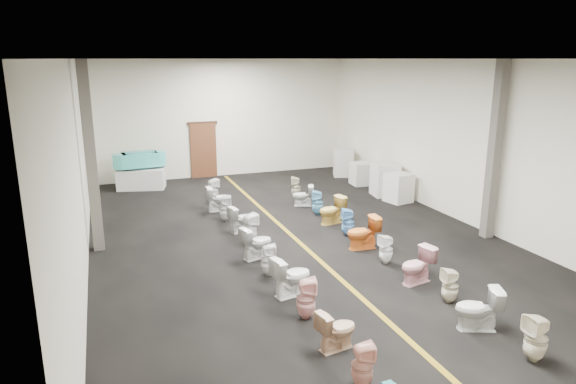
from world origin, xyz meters
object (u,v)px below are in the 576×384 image
toilet_left_5 (268,260)px  toilet_left_8 (242,219)px  toilet_right_10 (296,187)px  appliance_crate_b (385,179)px  toilet_left_11 (213,190)px  toilet_right_0 (536,338)px  toilet_right_8 (318,203)px  display_table (141,179)px  toilet_right_3 (417,266)px  toilet_left_9 (225,208)px  toilet_left_10 (219,199)px  appliance_crate_d (343,163)px  toilet_right_5 (363,233)px  toilet_left_1 (362,366)px  appliance_crate_a (399,188)px  toilet_right_2 (450,286)px  bathtub (140,159)px  toilet_right_6 (348,222)px  toilet_left_7 (250,229)px  toilet_left_6 (257,242)px  toilet_left_4 (291,276)px  toilet_right_4 (386,249)px  toilet_left_2 (336,329)px  toilet_left_3 (306,298)px  toilet_right_9 (303,195)px  toilet_right_7 (332,210)px  appliance_crate_c (362,174)px  toilet_right_1 (478,309)px

toilet_left_5 → toilet_left_8: 2.98m
toilet_left_5 → toilet_right_10: toilet_right_10 is taller
appliance_crate_b → toilet_left_11: 5.76m
toilet_right_0 → toilet_right_8: 8.17m
display_table → toilet_right_3: toilet_right_3 is taller
toilet_left_9 → toilet_left_10: (0.05, 1.06, 0.01)m
appliance_crate_d → toilet_right_5: 8.06m
appliance_crate_d → toilet_left_5: appliance_crate_d is taller
display_table → appliance_crate_d: size_ratio=1.54×
toilet_left_1 → toilet_left_5: size_ratio=0.97×
appliance_crate_a → toilet_right_2: 7.13m
bathtub → toilet_right_6: bearing=-63.7°
appliance_crate_a → toilet_left_8: size_ratio=1.29×
display_table → toilet_left_7: (2.06, -6.83, 0.04)m
toilet_left_8 → toilet_left_6: bearing=160.4°
toilet_left_4 → toilet_left_8: 4.03m
toilet_right_2 → toilet_right_4: 2.10m
appliance_crate_d → toilet_right_0: bearing=-103.0°
appliance_crate_b → toilet_right_5: bearing=-126.2°
toilet_left_5 → toilet_left_2: bearing=-166.1°
toilet_right_0 → toilet_right_3: (-0.08, 3.04, -0.00)m
appliance_crate_d → toilet_left_5: (-5.76, -8.17, -0.17)m
toilet_left_9 → appliance_crate_b: bearing=-69.3°
toilet_left_9 → toilet_left_11: 2.12m
toilet_left_5 → toilet_left_7: size_ratio=0.87×
toilet_left_11 → appliance_crate_a: bearing=-129.9°
toilet_right_5 → display_table: bearing=-147.5°
toilet_left_3 → appliance_crate_d: bearing=-15.3°
appliance_crate_b → toilet_right_2: appliance_crate_b is taller
toilet_right_3 → toilet_right_9: size_ratio=1.14×
appliance_crate_b → toilet_right_6: 4.45m
toilet_right_7 → toilet_left_5: bearing=-56.1°
appliance_crate_d → toilet_right_7: bearing=-119.0°
toilet_left_6 → toilet_left_7: (0.10, 0.92, 0.02)m
toilet_left_7 → toilet_right_7: (2.62, 0.83, -0.01)m
toilet_left_5 → toilet_left_10: bearing=10.7°
appliance_crate_b → toilet_right_2: bearing=-111.6°
bathtub → toilet_right_4: bearing=-70.1°
appliance_crate_c → toilet_left_1: (-5.72, -10.76, -0.07)m
toilet_left_10 → toilet_right_9: toilet_left_10 is taller
appliance_crate_d → toilet_right_2: bearing=-105.4°
toilet_right_4 → toilet_right_6: (0.04, 2.00, 0.03)m
display_table → appliance_crate_c: bearing=-15.7°
toilet_right_9 → toilet_right_10: 1.06m
toilet_right_3 → toilet_right_1: bearing=-15.3°
bathtub → appliance_crate_b: bathtub is taller
display_table → toilet_right_6: (4.65, -7.06, 0.01)m
toilet_left_1 → toilet_left_11: (0.08, 10.30, 0.04)m
toilet_left_11 → toilet_right_8: 3.59m
toilet_right_1 → toilet_right_0: bearing=32.1°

